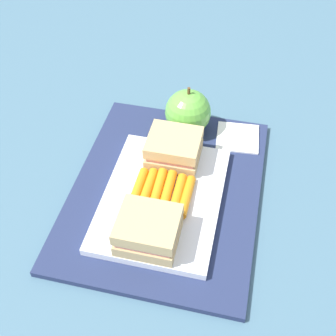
{
  "coord_description": "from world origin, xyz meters",
  "views": [
    {
      "loc": [
        -0.42,
        -0.1,
        0.52
      ],
      "look_at": [
        0.01,
        0.0,
        0.04
      ],
      "focal_mm": 47.45,
      "sensor_mm": 36.0,
      "label": 1
    }
  ],
  "objects": [
    {
      "name": "ground_plane",
      "position": [
        0.0,
        0.0,
        0.0
      ],
      "size": [
        2.4,
        2.4,
        0.0
      ],
      "primitive_type": "plane",
      "color": "#42667A"
    },
    {
      "name": "lunchbag_mat",
      "position": [
        0.0,
        0.0,
        0.01
      ],
      "size": [
        0.36,
        0.28,
        0.01
      ],
      "primitive_type": "cube",
      "color": "navy",
      "rests_on": "ground_plane"
    },
    {
      "name": "food_tray",
      "position": [
        -0.03,
        0.0,
        0.02
      ],
      "size": [
        0.23,
        0.17,
        0.01
      ],
      "primitive_type": "cube",
      "color": "white",
      "rests_on": "lunchbag_mat"
    },
    {
      "name": "sandwich_half_left",
      "position": [
        -0.1,
        0.0,
        0.04
      ],
      "size": [
        0.07,
        0.08,
        0.04
      ],
      "color": "tan",
      "rests_on": "food_tray"
    },
    {
      "name": "sandwich_half_right",
      "position": [
        0.05,
        0.0,
        0.04
      ],
      "size": [
        0.07,
        0.08,
        0.04
      ],
      "color": "tan",
      "rests_on": "food_tray"
    },
    {
      "name": "carrot_sticks_bundle",
      "position": [
        -0.02,
        0.0,
        0.03
      ],
      "size": [
        0.08,
        0.09,
        0.02
      ],
      "color": "orange",
      "rests_on": "food_tray"
    },
    {
      "name": "apple",
      "position": [
        0.14,
        -0.01,
        0.05
      ],
      "size": [
        0.08,
        0.08,
        0.09
      ],
      "color": "#66B742",
      "rests_on": "lunchbag_mat"
    },
    {
      "name": "paper_napkin",
      "position": [
        0.14,
        -0.09,
        0.01
      ],
      "size": [
        0.08,
        0.08,
        0.0
      ],
      "primitive_type": "cube",
      "rotation": [
        0.0,
        0.0,
        0.08
      ],
      "color": "white",
      "rests_on": "lunchbag_mat"
    }
  ]
}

